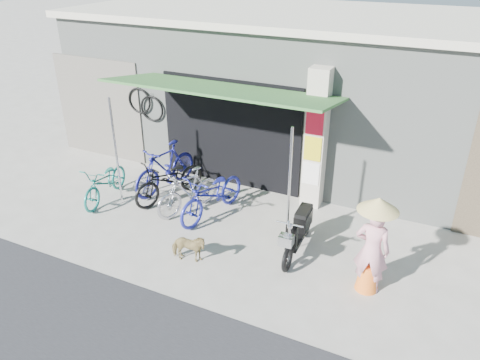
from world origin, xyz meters
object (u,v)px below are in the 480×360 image
at_px(bike_black, 170,180).
at_px(moped, 299,231).
at_px(street_dog, 188,248).
at_px(nun, 372,246).
at_px(bike_blue, 165,167).
at_px(bike_silver, 188,191).
at_px(bike_teal, 105,182).
at_px(bike_navy, 213,194).

xyz_separation_m(bike_black, moped, (3.21, -0.65, -0.05)).
relative_size(street_dog, nun, 0.39).
height_order(bike_blue, bike_silver, bike_blue).
bearing_deg(moped, bike_teal, 177.14).
xyz_separation_m(bike_teal, bike_black, (1.27, 0.63, 0.04)).
height_order(bike_blue, bike_navy, bike_blue).
distance_m(bike_navy, nun, 3.56).
bearing_deg(bike_navy, bike_black, -179.30).
distance_m(bike_blue, bike_navy, 1.64).
relative_size(bike_silver, bike_navy, 0.83).
bearing_deg(bike_teal, street_dog, -31.79).
height_order(bike_navy, street_dog, bike_navy).
bearing_deg(bike_teal, bike_black, 17.26).
xyz_separation_m(bike_blue, bike_black, (0.35, -0.36, -0.08)).
relative_size(moped, nun, 0.97).
xyz_separation_m(bike_blue, nun, (4.94, -1.53, 0.30)).
relative_size(bike_teal, street_dog, 2.48).
bearing_deg(nun, bike_silver, -13.06).
relative_size(bike_teal, nun, 0.96).
xyz_separation_m(bike_silver, street_dog, (0.92, -1.53, -0.20)).
bearing_deg(moped, bike_black, 165.88).
bearing_deg(bike_navy, moped, -1.22).
distance_m(bike_teal, bike_blue, 1.36).
relative_size(bike_black, bike_silver, 1.14).
distance_m(bike_silver, street_dog, 1.79).
distance_m(bike_teal, bike_navy, 2.49).
bearing_deg(nun, bike_teal, -5.52).
bearing_deg(nun, bike_blue, -17.46).
height_order(moped, nun, nun).
xyz_separation_m(bike_teal, bike_blue, (0.92, 0.99, 0.12)).
distance_m(bike_navy, moped, 2.07).
height_order(bike_silver, bike_navy, bike_navy).
bearing_deg(bike_teal, bike_blue, 37.82).
height_order(bike_teal, bike_black, bike_black).
bearing_deg(bike_teal, bike_silver, 1.37).
distance_m(bike_teal, bike_silver, 1.94).
bearing_deg(bike_black, street_dog, -29.80).
height_order(bike_black, street_dog, bike_black).
relative_size(bike_teal, bike_blue, 0.89).
bearing_deg(bike_teal, moped, -9.55).
bearing_deg(street_dog, moped, -68.95).
relative_size(bike_blue, bike_navy, 0.97).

